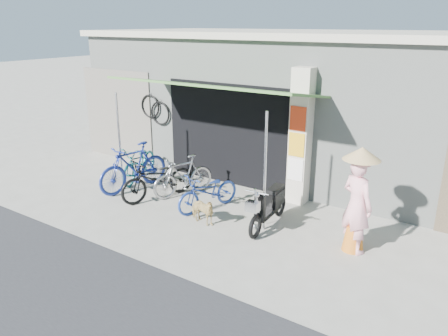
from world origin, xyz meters
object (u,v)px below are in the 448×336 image
Objects in this scene: bike_black at (158,179)px; nun at (357,202)px; bike_teal at (140,162)px; moped at (269,206)px; bike_navy at (208,192)px; bike_silver at (183,176)px; bike_blue at (134,167)px; street_dog at (202,211)px.

bike_black is 0.96× the size of nun.
bike_teal reaches higher than moped.
bike_navy is 0.95× the size of moped.
bike_silver is at bearing -26.75° from bike_teal.
bike_teal is 4.10m from moped.
nun is (4.16, -0.38, 0.46)m from bike_silver.
bike_blue is at bearing 177.09° from moped.
bike_silver is (1.61, -0.22, 0.01)m from bike_teal.
nun is (1.71, -0.05, 0.51)m from moped.
bike_teal is 3.15m from street_dog.
bike_black is 1.11× the size of moped.
bike_black is at bearing -48.27° from bike_teal.
street_dog is (0.31, -0.66, -0.13)m from bike_navy.
bike_teal is 0.97× the size of bike_black.
bike_teal is 0.72m from bike_blue.
bike_black reaches higher than bike_silver.
bike_black is 0.60m from bike_silver.
bike_blue is at bearing -162.87° from bike_navy.
nun is (4.50, 0.12, 0.45)m from bike_black.
bike_blue is 1.04× the size of bike_black.
bike_navy is 3.23m from nun.
bike_blue is at bearing 82.87° from street_dog.
bike_blue reaches higher than bike_black.
street_dog is (2.90, -1.24, -0.18)m from bike_teal.
bike_blue reaches higher than bike_silver.
bike_blue is 2.60m from street_dog.
bike_black is 1.17× the size of bike_navy.
bike_navy is at bearing 11.41° from bike_blue.
bike_blue is (0.39, -0.60, 0.11)m from bike_teal.
bike_black is 2.72× the size of street_dog.
bike_teal is at bearing 73.98° from street_dog.
moped is at bearing 12.60° from bike_silver.
nun reaches higher than bike_navy.
bike_blue is 5.40m from nun.
moped is at bearing 17.30° from bike_navy.
nun is at bearing 15.16° from bike_silver.
street_dog is (2.51, -0.63, -0.29)m from bike_blue.
moped is 1.79m from nun.
bike_navy is 0.82× the size of nun.
bike_teal is 2.65m from bike_navy.
bike_black reaches higher than bike_navy.
bike_blue is at bearing -142.26° from bike_silver.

